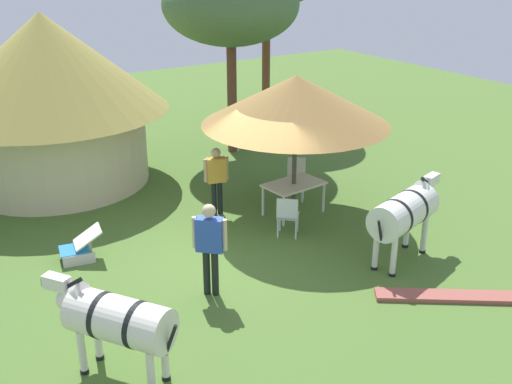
# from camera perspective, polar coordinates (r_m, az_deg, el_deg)

# --- Properties ---
(ground_plane) EXTENTS (36.00, 36.00, 0.00)m
(ground_plane) POSITION_cam_1_polar(r_m,az_deg,el_deg) (12.40, -2.12, -5.37)
(ground_plane) COLOR #4A6C2C
(thatched_hut) EXTENTS (5.79, 5.79, 4.24)m
(thatched_hut) POSITION_cam_1_polar(r_m,az_deg,el_deg) (16.00, -18.71, 8.92)
(thatched_hut) COLOR beige
(thatched_hut) RESTS_ON ground_plane
(shade_umbrella) EXTENTS (4.06, 4.06, 3.17)m
(shade_umbrella) POSITION_cam_1_polar(r_m,az_deg,el_deg) (13.14, 3.74, 8.53)
(shade_umbrella) COLOR #464231
(shade_umbrella) RESTS_ON ground_plane
(patio_dining_table) EXTENTS (1.39, 0.95, 0.74)m
(patio_dining_table) POSITION_cam_1_polar(r_m,az_deg,el_deg) (13.75, 3.53, 0.47)
(patio_dining_table) COLOR silver
(patio_dining_table) RESTS_ON ground_plane
(patio_chair_west_end) EXTENTS (0.61, 0.61, 0.90)m
(patio_chair_west_end) POSITION_cam_1_polar(r_m,az_deg,el_deg) (12.70, 2.96, -2.05)
(patio_chair_west_end) COLOR silver
(patio_chair_west_end) RESTS_ON ground_plane
(patio_chair_near_hut) EXTENTS (0.61, 0.60, 0.90)m
(patio_chair_near_hut) POSITION_cam_1_polar(r_m,az_deg,el_deg) (14.91, 3.75, 1.70)
(patio_chair_near_hut) COLOR silver
(patio_chair_near_hut) RESTS_ON ground_plane
(guest_beside_umbrella) EXTENTS (0.55, 0.30, 1.57)m
(guest_beside_umbrella) POSITION_cam_1_polar(r_m,az_deg,el_deg) (13.62, -3.70, 1.59)
(guest_beside_umbrella) COLOR black
(guest_beside_umbrella) RESTS_ON ground_plane
(standing_watcher) EXTENTS (0.48, 0.47, 1.71)m
(standing_watcher) POSITION_cam_1_polar(r_m,az_deg,el_deg) (10.47, -4.31, -4.60)
(standing_watcher) COLOR black
(standing_watcher) RESTS_ON ground_plane
(striped_lounge_chair) EXTENTS (0.90, 0.68, 0.62)m
(striped_lounge_chair) POSITION_cam_1_polar(r_m,az_deg,el_deg) (12.41, -16.07, -4.94)
(striped_lounge_chair) COLOR #2376B8
(striped_lounge_chair) RESTS_ON ground_plane
(zebra_nearest_camera) EXTENTS (2.21, 1.10, 1.56)m
(zebra_nearest_camera) POSITION_cam_1_polar(r_m,az_deg,el_deg) (11.90, 13.68, -1.81)
(zebra_nearest_camera) COLOR silver
(zebra_nearest_camera) RESTS_ON ground_plane
(zebra_by_umbrella) EXTENTS (1.43, 1.91, 1.47)m
(zebra_by_umbrella) POSITION_cam_1_polar(r_m,az_deg,el_deg) (8.81, -12.86, -11.50)
(zebra_by_umbrella) COLOR silver
(zebra_by_umbrella) RESTS_ON ground_plane
(acacia_tree_right_background) EXTENTS (3.74, 3.74, 5.30)m
(acacia_tree_right_background) POSITION_cam_1_polar(r_m,az_deg,el_deg) (17.35, -2.37, 17.01)
(acacia_tree_right_background) COLOR brown
(acacia_tree_right_background) RESTS_ON ground_plane
(brick_patio_kerb) EXTENTS (2.48, 1.93, 0.08)m
(brick_patio_kerb) POSITION_cam_1_polar(r_m,az_deg,el_deg) (11.33, 18.16, -9.22)
(brick_patio_kerb) COLOR #984F45
(brick_patio_kerb) RESTS_ON ground_plane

